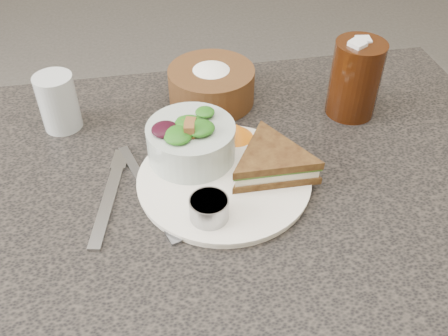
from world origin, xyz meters
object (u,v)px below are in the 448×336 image
Objects in this scene: sandwich at (272,162)px; dressing_ramekin at (209,209)px; salad_bowl at (191,136)px; bread_basket at (211,80)px; dining_table at (226,318)px; cola_glass at (356,76)px; water_glass at (58,102)px; dinner_plate at (224,180)px.

dressing_ramekin is at bearing -144.42° from sandwich.
salad_bowl is 0.18m from bread_basket.
dining_table is at bearing -53.46° from salad_bowl.
dressing_ramekin is at bearing -142.87° from cola_glass.
water_glass is at bearing 149.35° from sandwich.
water_glass is (-0.21, 0.14, -0.00)m from salad_bowl.
water_glass is (-0.25, 0.20, 0.04)m from dinner_plate.
dinner_plate is 0.32m from water_glass.
dinner_plate is 4.74× the size of dressing_ramekin.
salad_bowl is at bearing 92.44° from dressing_ramekin.
dressing_ramekin is at bearing -51.92° from water_glass.
dressing_ramekin is 0.35m from water_glass.
dinner_plate is 0.30m from cola_glass.
salad_bowl is (-0.04, 0.06, 0.05)m from dinner_plate.
dinner_plate is 0.23m from bread_basket.
salad_bowl is 0.25m from water_glass.
salad_bowl reaches higher than sandwich.
dining_table is at bearing -22.01° from dinner_plate.
salad_bowl is at bearing -163.77° from cola_glass.
sandwich is at bearing 34.73° from dressing_ramekin.
dining_table is 0.38m from dinner_plate.
sandwich is 1.59× the size of water_glass.
water_glass is at bearing 128.08° from dressing_ramekin.
salad_bowl reaches higher than dinner_plate.
cola_glass reaches higher than dinner_plate.
dining_table is 0.53m from water_glass.
salad_bowl is 0.31m from cola_glass.
water_glass reaches higher than dinner_plate.
salad_bowl is (-0.11, 0.06, 0.02)m from sandwich.
salad_bowl is at bearing -33.46° from water_glass.
water_glass is at bearing -173.46° from bread_basket.
cola_glass is (0.24, -0.08, 0.03)m from bread_basket.
sandwich is 1.06× the size of cola_glass.
sandwich is 1.00× the size of bread_basket.
dressing_ramekin is 0.35× the size of bread_basket.
dinner_plate is 1.76× the size of cola_glass.
salad_bowl reaches higher than dressing_ramekin.
bread_basket is (0.06, 0.17, -0.01)m from salad_bowl.
dining_table is at bearing -38.01° from water_glass.
dining_table is 6.77× the size of cola_glass.
bread_basket is 1.06× the size of cola_glass.
sandwich is at bearing -1.31° from dinner_plate.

